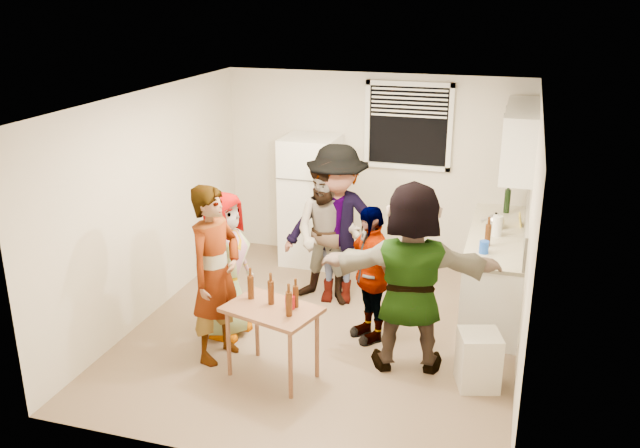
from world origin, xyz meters
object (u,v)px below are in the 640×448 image
(trash_bin, at_px, (478,361))
(guest_orange, at_px, (407,365))
(guest_stripe, at_px, (220,355))
(red_cup, at_px, (290,308))
(kettle, at_px, (495,228))
(beer_bottle_table, at_px, (296,307))
(guest_black, at_px, (369,337))
(beer_bottle_counter, at_px, (487,246))
(serving_table, at_px, (274,375))
(blue_cup, at_px, (483,253))
(guest_back_left, at_px, (328,301))
(refrigerator, at_px, (311,200))
(wine_bottle, at_px, (506,213))
(guest_grey, at_px, (228,333))
(guest_back_right, at_px, (336,300))

(trash_bin, bearing_deg, guest_orange, 166.06)
(guest_stripe, bearing_deg, red_cup, -86.28)
(red_cup, distance_m, guest_stripe, 1.09)
(kettle, bearing_deg, guest_orange, -126.49)
(kettle, distance_m, red_cup, 2.85)
(beer_bottle_table, xyz_separation_m, guest_black, (0.50, 0.91, -0.71))
(beer_bottle_counter, xyz_separation_m, trash_bin, (0.06, -1.32, -0.65))
(serving_table, xyz_separation_m, red_cup, (0.16, 0.04, 0.71))
(blue_cup, bearing_deg, guest_back_left, 172.25)
(refrigerator, distance_m, beer_bottle_counter, 2.63)
(kettle, relative_size, trash_bin, 0.45)
(wine_bottle, relative_size, beer_bottle_table, 1.40)
(kettle, relative_size, serving_table, 0.28)
(blue_cup, height_order, guest_back_left, blue_cup)
(guest_black, bearing_deg, refrigerator, 171.62)
(guest_back_left, bearing_deg, guest_stripe, -105.96)
(trash_bin, bearing_deg, blue_cup, 94.10)
(guest_grey, distance_m, guest_orange, 1.96)
(wine_bottle, height_order, red_cup, wine_bottle)
(trash_bin, height_order, guest_grey, trash_bin)
(serving_table, height_order, guest_black, serving_table)
(guest_grey, relative_size, guest_back_right, 0.84)
(refrigerator, xyz_separation_m, kettle, (2.40, -0.56, 0.05))
(wine_bottle, height_order, trash_bin, wine_bottle)
(beer_bottle_counter, height_order, trash_bin, beer_bottle_counter)
(beer_bottle_table, bearing_deg, kettle, 53.48)
(beer_bottle_table, relative_size, guest_black, 0.14)
(trash_bin, bearing_deg, beer_bottle_table, -169.67)
(trash_bin, height_order, guest_orange, trash_bin)
(beer_bottle_counter, distance_m, serving_table, 2.65)
(guest_grey, relative_size, guest_orange, 0.84)
(wine_bottle, relative_size, serving_table, 0.35)
(serving_table, bearing_deg, kettle, 51.32)
(wine_bottle, bearing_deg, guest_black, -123.01)
(trash_bin, bearing_deg, refrigerator, 133.96)
(wine_bottle, distance_m, guest_orange, 2.66)
(beer_bottle_counter, xyz_separation_m, guest_back_right, (-1.68, 0.07, -0.90))
(blue_cup, xyz_separation_m, guest_back_right, (-1.66, 0.30, -0.90))
(refrigerator, height_order, kettle, refrigerator)
(guest_grey, bearing_deg, guest_back_right, -29.26)
(kettle, bearing_deg, refrigerator, 151.29)
(blue_cup, bearing_deg, trash_bin, -85.90)
(blue_cup, xyz_separation_m, beer_bottle_table, (-1.59, -1.40, -0.19))
(blue_cup, relative_size, guest_grey, 0.08)
(beer_bottle_table, xyz_separation_m, guest_grey, (-0.98, 0.57, -0.71))
(serving_table, bearing_deg, guest_orange, 25.30)
(serving_table, height_order, guest_stripe, serving_table)
(guest_grey, xyz_separation_m, guest_orange, (1.96, -0.10, 0.00))
(beer_bottle_table, relative_size, guest_back_right, 0.11)
(beer_bottle_counter, xyz_separation_m, guest_black, (-1.11, -0.71, -0.90))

